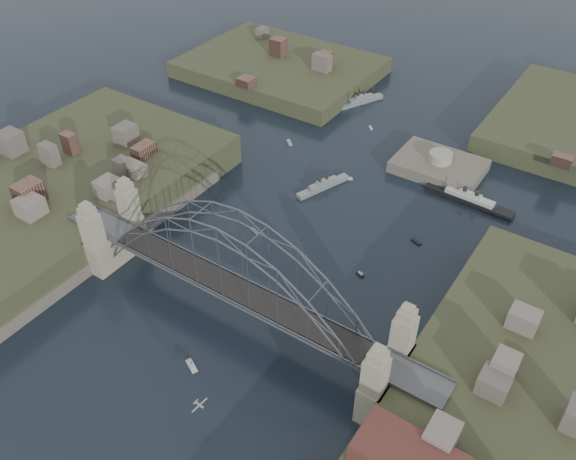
% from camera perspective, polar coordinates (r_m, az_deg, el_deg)
% --- Properties ---
extents(ground, '(500.00, 500.00, 0.00)m').
position_cam_1_polar(ground, '(116.40, -5.01, -8.50)').
color(ground, black).
rests_on(ground, ground).
extents(bridge, '(84.00, 13.80, 24.60)m').
position_cam_1_polar(bridge, '(107.61, -5.37, -4.09)').
color(bridge, '#535356').
rests_on(bridge, ground).
extents(shore_west, '(50.50, 90.00, 12.00)m').
position_cam_1_polar(shore_west, '(149.77, -22.63, 1.77)').
color(shore_west, '#393E23').
rests_on(shore_west, ground).
extents(headland_nw, '(60.00, 45.00, 9.00)m').
position_cam_1_polar(headland_nw, '(205.90, -0.76, 14.82)').
color(headland_nw, '#393E23').
rests_on(headland_nw, ground).
extents(fort_island, '(22.00, 16.00, 9.40)m').
position_cam_1_polar(fort_island, '(160.17, 14.15, 5.42)').
color(fort_island, '#5F574B').
rests_on(fort_island, ground).
extents(naval_cruiser_near, '(7.13, 15.17, 4.61)m').
position_cam_1_polar(naval_cruiser_near, '(148.64, 3.38, 4.26)').
color(naval_cruiser_near, gray).
rests_on(naval_cruiser_near, ground).
extents(naval_cruiser_far, '(8.77, 15.19, 5.33)m').
position_cam_1_polar(naval_cruiser_far, '(188.48, 6.97, 12.20)').
color(naval_cruiser_far, gray).
rests_on(naval_cruiser_far, ground).
extents(ocean_liner, '(22.06, 4.13, 5.38)m').
position_cam_1_polar(ocean_liner, '(149.91, 16.97, 2.79)').
color(ocean_liner, black).
rests_on(ocean_liner, ground).
extents(aeroplane, '(1.78, 3.32, 0.48)m').
position_cam_1_polar(aeroplane, '(99.19, -8.55, -16.21)').
color(aeroplane, '#A8A9AF').
extents(small_boat_a, '(2.43, 1.24, 0.45)m').
position_cam_1_polar(small_boat_a, '(135.41, -3.25, -0.07)').
color(small_boat_a, beige).
rests_on(small_boat_a, ground).
extents(small_boat_b, '(1.93, 1.13, 1.43)m').
position_cam_1_polar(small_boat_b, '(125.17, 6.96, -4.24)').
color(small_boat_b, beige).
rests_on(small_boat_b, ground).
extents(small_boat_c, '(3.32, 2.33, 1.43)m').
position_cam_1_polar(small_boat_c, '(109.85, -9.23, -12.70)').
color(small_boat_c, beige).
rests_on(small_boat_c, ground).
extents(small_boat_d, '(2.66, 1.68, 0.45)m').
position_cam_1_polar(small_boat_d, '(135.27, 12.18, -1.11)').
color(small_boat_d, beige).
rests_on(small_boat_d, ground).
extents(small_boat_e, '(3.06, 2.89, 0.45)m').
position_cam_1_polar(small_boat_e, '(166.80, 0.13, 8.38)').
color(small_boat_e, beige).
rests_on(small_boat_e, ground).
extents(small_boat_f, '(1.49, 1.17, 1.43)m').
position_cam_1_polar(small_boat_f, '(152.50, 5.96, 4.92)').
color(small_boat_f, beige).
rests_on(small_boat_f, ground).
extents(small_boat_h, '(1.86, 1.84, 0.45)m').
position_cam_1_polar(small_boat_h, '(175.43, 7.92, 9.66)').
color(small_boat_h, beige).
rests_on(small_boat_h, ground).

